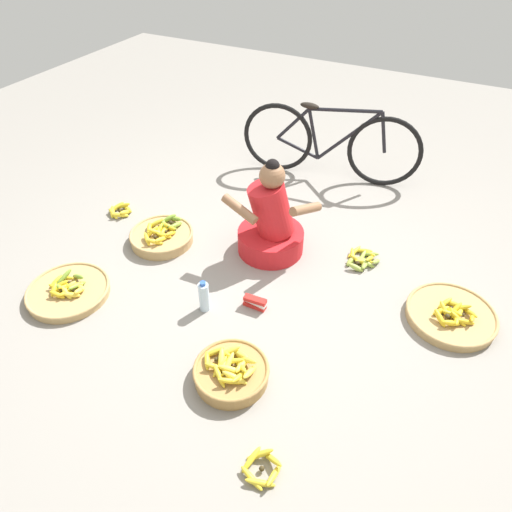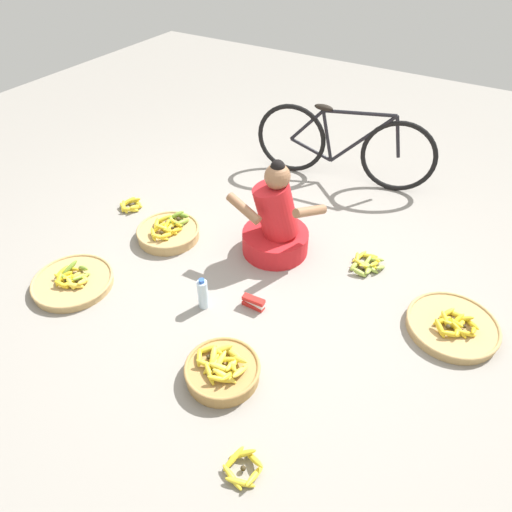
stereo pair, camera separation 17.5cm
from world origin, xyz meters
TOP-DOWN VIEW (x-y plane):
  - ground_plane at (0.00, 0.00)m, footprint 10.00×10.00m
  - vendor_woman_front at (-0.12, 0.30)m, footprint 0.67×0.53m
  - bicycle_leaning at (-0.13, 1.59)m, footprint 1.69×0.33m
  - banana_basket_mid_left at (-1.19, -0.82)m, footprint 0.58×0.58m
  - banana_basket_back_center at (-0.96, -0.01)m, footprint 0.52×0.52m
  - banana_basket_near_vendor at (1.29, 0.17)m, footprint 0.60×0.60m
  - banana_basket_front_left at (0.20, -0.91)m, footprint 0.46×0.46m
  - loose_bananas_back_right at (0.57, 0.49)m, footprint 0.26×0.29m
  - loose_bananas_mid_right at (0.61, -1.33)m, footprint 0.22×0.22m
  - loose_bananas_front_right at (-1.53, 0.15)m, footprint 0.23×0.23m
  - water_bottle at (-0.25, -0.49)m, footprint 0.07×0.07m
  - packet_carton_stack at (0.06, -0.32)m, footprint 0.17×0.08m

SIDE VIEW (x-z plane):
  - ground_plane at x=0.00m, z-range 0.00..0.00m
  - loose_bananas_back_right at x=0.57m, z-range -0.02..0.07m
  - loose_bananas_mid_right at x=0.61m, z-range -0.02..0.08m
  - loose_bananas_front_right at x=-1.53m, z-range -0.02..0.08m
  - banana_basket_mid_left at x=-1.19m, z-range -0.03..0.11m
  - banana_basket_near_vendor at x=1.29m, z-range -0.03..0.10m
  - packet_carton_stack at x=0.06m, z-range 0.00..0.09m
  - banana_basket_back_center at x=-0.96m, z-range -0.03..0.14m
  - banana_basket_front_left at x=0.20m, z-range -0.02..0.15m
  - water_bottle at x=-0.25m, z-range -0.01..0.24m
  - vendor_woman_front at x=-0.12m, z-range -0.14..0.66m
  - bicycle_leaning at x=-0.13m, z-range -0.01..0.73m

